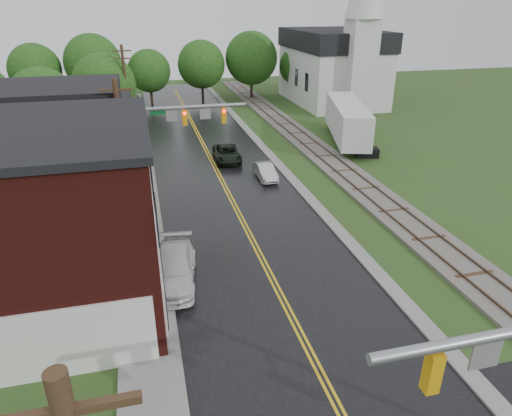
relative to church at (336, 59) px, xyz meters
name	(u,v)px	position (x,y,z in m)	size (l,w,h in m)	color
main_road	(219,175)	(-20.00, -23.74, -5.83)	(10.00, 90.00, 0.02)	black
curb_right	(267,152)	(-14.60, -18.74, -5.83)	(0.80, 70.00, 0.12)	gray
sidewalk_left	(142,207)	(-26.20, -28.74, -5.83)	(2.40, 50.00, 0.12)	gray
yellow_house	(60,164)	(-31.00, -27.74, -2.63)	(8.00, 7.00, 6.40)	tan
darkred_building	(90,140)	(-30.00, -18.74, -3.63)	(7.00, 6.00, 4.40)	#3F0F0C
church	(336,59)	(0.00, 0.00, 0.00)	(10.40, 18.40, 20.00)	silver
railroad	(313,147)	(-10.00, -18.74, -5.73)	(3.20, 80.00, 0.30)	#59544C
traffic_signal_far	(174,126)	(-23.47, -26.74, -0.86)	(7.34, 0.43, 7.20)	gray
utility_pole_b	(124,155)	(-26.80, -31.74, -1.11)	(1.80, 0.28, 9.00)	#382616
utility_pole_c	(126,89)	(-26.80, -9.74, -1.11)	(1.80, 0.28, 9.00)	#382616
tree_left_c	(45,103)	(-33.85, -13.84, -1.32)	(6.00, 6.00, 7.65)	black
tree_left_e	(106,86)	(-28.85, -7.84, -1.02)	(6.40, 6.40, 8.16)	black
suv_dark	(227,154)	(-18.67, -20.38, -5.19)	(2.15, 4.66, 1.30)	black
sedan_silver	(265,172)	(-16.58, -25.51, -5.25)	(1.24, 3.56, 1.17)	silver
pickup_white	(174,269)	(-24.80, -38.40, -5.08)	(2.12, 5.21, 1.51)	silver
semi_trailer	(347,120)	(-6.26, -17.79, -3.53)	(5.91, 12.62, 3.89)	black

